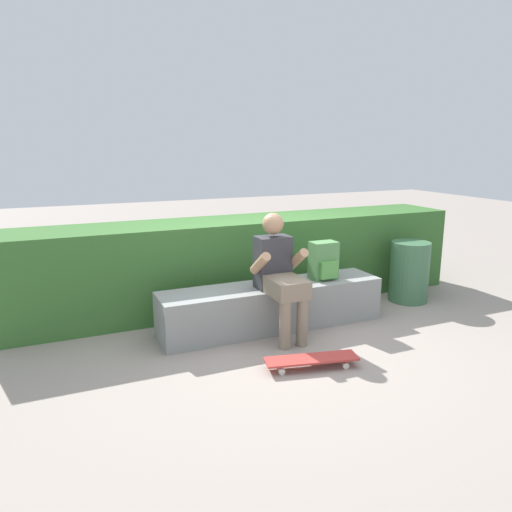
% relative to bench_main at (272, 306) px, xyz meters
% --- Properties ---
extents(ground_plane, '(24.00, 24.00, 0.00)m').
position_rel_bench_main_xyz_m(ground_plane, '(0.00, -0.38, -0.23)').
color(ground_plane, gray).
extents(bench_main, '(2.35, 0.51, 0.46)m').
position_rel_bench_main_xyz_m(bench_main, '(0.00, 0.00, 0.00)').
color(bench_main, gray).
rests_on(bench_main, ground).
extents(person_skater, '(0.49, 0.62, 1.21)m').
position_rel_bench_main_xyz_m(person_skater, '(-0.04, -0.22, 0.43)').
color(person_skater, '#333338').
rests_on(person_skater, ground).
extents(skateboard_near_person, '(0.82, 0.36, 0.09)m').
position_rel_bench_main_xyz_m(skateboard_near_person, '(-0.10, -0.99, -0.15)').
color(skateboard_near_person, '#BC3833').
rests_on(skateboard_near_person, ground).
extents(backpack_on_bench, '(0.28, 0.23, 0.40)m').
position_rel_bench_main_xyz_m(backpack_on_bench, '(0.60, -0.01, 0.42)').
color(backpack_on_bench, '#51894C').
rests_on(backpack_on_bench, bench_main).
extents(hedge_row, '(5.43, 0.80, 1.01)m').
position_rel_bench_main_xyz_m(hedge_row, '(0.02, 0.88, 0.28)').
color(hedge_row, '#35662C').
rests_on(hedge_row, ground).
extents(trash_bin, '(0.46, 0.46, 0.72)m').
position_rel_bench_main_xyz_m(trash_bin, '(1.88, 0.13, 0.13)').
color(trash_bin, '#3D6B47').
rests_on(trash_bin, ground).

